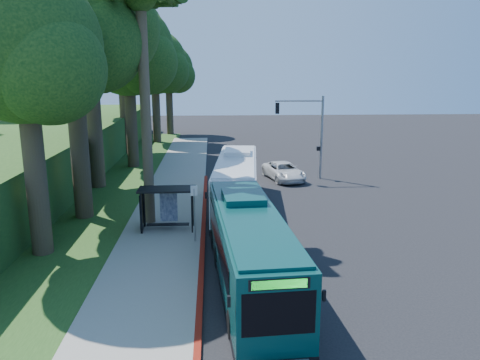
{
  "coord_description": "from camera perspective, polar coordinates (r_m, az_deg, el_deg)",
  "views": [
    {
      "loc": [
        -4.42,
        -28.69,
        8.95
      ],
      "look_at": [
        -2.63,
        1.0,
        2.04
      ],
      "focal_mm": 35.0,
      "sensor_mm": 36.0,
      "label": 1
    }
  ],
  "objects": [
    {
      "name": "red_curb",
      "position": [
        26.25,
        -4.54,
        -6.76
      ],
      "size": [
        0.25,
        30.0,
        0.13
      ],
      "primitive_type": "cube",
      "color": "maroon",
      "rests_on": "ground"
    },
    {
      "name": "pickup",
      "position": [
        39.73,
        5.36,
        1.08
      ],
      "size": [
        3.53,
        5.7,
        1.47
      ],
      "primitive_type": "imported",
      "rotation": [
        0.0,
        0.0,
        0.22
      ],
      "color": "silver",
      "rests_on": "ground"
    },
    {
      "name": "tree_2",
      "position": [
        45.32,
        -13.38,
        14.66
      ],
      "size": [
        8.82,
        8.4,
        15.12
      ],
      "color": "#382B1E",
      "rests_on": "ground"
    },
    {
      "name": "grass_verge",
      "position": [
        35.89,
        -17.17,
        -1.91
      ],
      "size": [
        8.0,
        70.0,
        0.06
      ],
      "primitive_type": "cube",
      "color": "#234719",
      "rests_on": "ground"
    },
    {
      "name": "teal_bus",
      "position": [
        19.91,
        1.1,
        -8.14
      ],
      "size": [
        3.36,
        12.16,
        3.58
      ],
      "rotation": [
        0.0,
        0.0,
        0.07
      ],
      "color": "#0A3836",
      "rests_on": "ground"
    },
    {
      "name": "traffic_signal_pole",
      "position": [
        39.81,
        8.52,
        6.4
      ],
      "size": [
        4.1,
        0.3,
        7.0
      ],
      "color": "gray",
      "rests_on": "ground"
    },
    {
      "name": "white_bus",
      "position": [
        31.32,
        -0.41,
        -0.19
      ],
      "size": [
        3.67,
        12.32,
        3.62
      ],
      "rotation": [
        0.0,
        0.0,
        -0.09
      ],
      "color": "silver",
      "rests_on": "ground"
    },
    {
      "name": "ground",
      "position": [
        30.38,
        5.09,
        -4.12
      ],
      "size": [
        140.0,
        140.0,
        0.0
      ],
      "primitive_type": "plane",
      "color": "black",
      "rests_on": "ground"
    },
    {
      "name": "bus_shelter",
      "position": [
        26.95,
        -9.37,
        -2.48
      ],
      "size": [
        3.2,
        1.51,
        2.55
      ],
      "color": "black",
      "rests_on": "ground"
    },
    {
      "name": "tree_3",
      "position": [
        53.6,
        -14.16,
        15.94
      ],
      "size": [
        10.08,
        9.6,
        17.28
      ],
      "color": "#382B1E",
      "rests_on": "ground"
    },
    {
      "name": "tree_4",
      "position": [
        61.08,
        -10.3,
        13.6
      ],
      "size": [
        8.4,
        8.0,
        14.14
      ],
      "color": "#382B1E",
      "rests_on": "ground"
    },
    {
      "name": "sidewalk",
      "position": [
        30.17,
        -8.79,
        -4.22
      ],
      "size": [
        4.5,
        70.0,
        0.12
      ],
      "primitive_type": "cube",
      "color": "gray",
      "rests_on": "ground"
    },
    {
      "name": "tree_5",
      "position": [
        68.93,
        -8.66,
        12.94
      ],
      "size": [
        7.35,
        7.0,
        12.86
      ],
      "color": "#382B1E",
      "rests_on": "ground"
    },
    {
      "name": "tree_0",
      "position": [
        29.85,
        -19.8,
        16.66
      ],
      "size": [
        8.4,
        8.0,
        15.7
      ],
      "color": "#382B1E",
      "rests_on": "ground"
    },
    {
      "name": "tree_1",
      "position": [
        37.93,
        -18.01,
        18.19
      ],
      "size": [
        10.5,
        10.0,
        18.26
      ],
      "color": "#382B1E",
      "rests_on": "ground"
    },
    {
      "name": "palm_tree",
      "position": [
        27.66,
        -12.0,
        19.92
      ],
      "size": [
        4.2,
        4.2,
        14.4
      ],
      "color": "#4C3F2D",
      "rests_on": "ground"
    },
    {
      "name": "stop_sign_pole",
      "position": [
        24.68,
        -5.59,
        -3.15
      ],
      "size": [
        0.35,
        0.06,
        3.17
      ],
      "color": "gray",
      "rests_on": "ground"
    },
    {
      "name": "tree_6",
      "position": [
        24.22,
        -24.71,
        13.71
      ],
      "size": [
        7.56,
        7.2,
        13.74
      ],
      "color": "#382B1E",
      "rests_on": "ground"
    }
  ]
}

